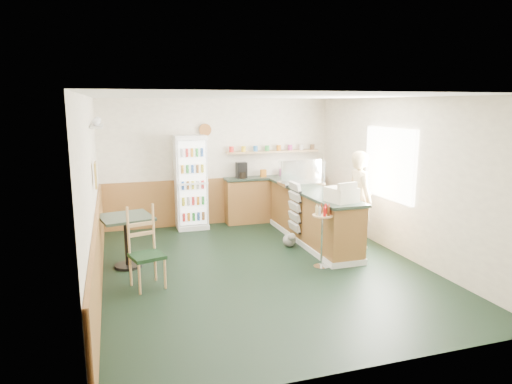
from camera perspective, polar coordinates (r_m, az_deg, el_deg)
name	(u,v)px	position (r m, az deg, el deg)	size (l,w,h in m)	color
ground	(262,268)	(7.43, 0.79, -9.44)	(6.00, 6.00, 0.00)	black
room_envelope	(236,168)	(7.67, -2.52, 2.96)	(5.04, 6.02, 2.72)	white
service_counter	(312,218)	(8.73, 7.01, -3.25)	(0.68, 3.01, 1.01)	#9C6232
back_counter	(273,197)	(10.21, 2.18, -0.58)	(2.24, 0.42, 1.69)	#9C6232
drinks_fridge	(191,182)	(9.61, -8.14, 1.20)	(0.65, 0.54, 1.96)	white
display_case	(301,173)	(9.06, 5.70, 2.41)	(0.85, 0.44, 0.48)	silver
cash_register	(341,195)	(7.60, 10.64, -0.31)	(0.41, 0.43, 0.24)	beige
shopkeeper	(360,199)	(8.49, 12.86, -0.91)	(0.59, 0.42, 1.77)	tan
condiment_stand	(322,226)	(7.33, 8.30, -4.29)	(0.32, 0.32, 1.01)	silver
newspaper_rack	(295,207)	(8.54, 4.85, -1.90)	(0.09, 0.47, 0.94)	black
cafe_table	(127,231)	(7.57, -15.87, -4.74)	(0.92, 0.92, 0.85)	black
cafe_chair	(146,244)	(6.76, -13.58, -6.39)	(0.54, 0.54, 1.17)	black
dog_doorstop	(290,240)	(8.44, 4.23, -5.96)	(0.24, 0.31, 0.29)	gray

